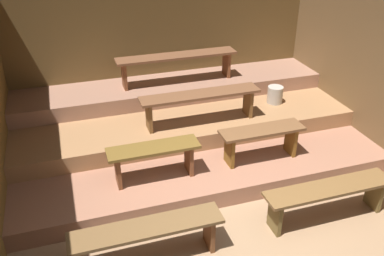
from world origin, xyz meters
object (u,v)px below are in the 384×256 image
bench_floor_right (329,194)px  bench_upper_center (177,60)px  pail_middle (275,95)px  bench_middle_center (200,99)px  bench_lower_right (262,137)px  bench_floor_left (147,234)px  bench_lower_left (154,155)px

bench_floor_right → bench_upper_center: bearing=108.2°
bench_floor_right → pail_middle: size_ratio=5.84×
bench_middle_center → pail_middle: bench_middle_center is taller
bench_middle_center → bench_upper_center: bearing=92.7°
bench_floor_right → bench_lower_right: bearing=107.2°
bench_floor_right → pail_middle: bearing=78.8°
bench_floor_left → pail_middle: bearing=40.3°
bench_lower_right → bench_floor_right: bearing=-72.8°
pail_middle → bench_floor_left: bearing=-139.7°
bench_floor_left → pail_middle: 3.54m
bench_floor_right → pail_middle: pail_middle is taller
bench_middle_center → pail_middle: size_ratio=6.43×
bench_floor_left → bench_lower_right: 2.22m
bench_lower_right → bench_middle_center: size_ratio=0.65×
bench_floor_left → bench_lower_left: bench_lower_left is taller
bench_lower_left → pail_middle: pail_middle is taller
bench_upper_center → bench_middle_center: bearing=-87.3°
bench_floor_right → bench_middle_center: bearing=115.6°
bench_middle_center → bench_upper_center: (-0.05, 1.07, 0.26)m
bench_lower_left → bench_floor_left: bearing=-107.2°
bench_floor_right → bench_lower_left: bearing=148.8°
bench_lower_left → bench_lower_right: bearing=0.0°
bench_floor_left → bench_upper_center: bench_upper_center is taller
bench_floor_right → bench_lower_left: 2.22m
bench_middle_center → bench_upper_center: size_ratio=0.89×
bench_lower_left → bench_middle_center: 1.30m
bench_floor_left → bench_upper_center: bearing=68.2°
bench_lower_right → pail_middle: (0.80, 1.14, 0.04)m
bench_floor_left → bench_upper_center: 3.39m
bench_floor_left → bench_middle_center: bench_middle_center is taller
bench_floor_right → bench_middle_center: 2.28m
bench_lower_left → pail_middle: 2.60m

